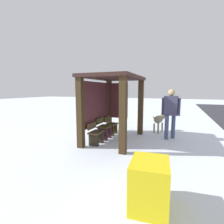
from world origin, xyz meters
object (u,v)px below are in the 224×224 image
bench_center_inside (104,131)px  bench_right_inside (111,127)px  grit_bin (149,184)px  bench_left_inside (96,136)px  person_walking (171,110)px  bus_shelter (111,94)px  dog (159,120)px

bench_center_inside → bench_right_inside: bench_center_inside is taller
bench_right_inside → grit_bin: bearing=-149.9°
bench_left_inside → person_walking: person_walking is taller
person_walking → bench_right_inside: bearing=95.8°
bus_shelter → bench_left_inside: 1.55m
person_walking → dog: person_walking is taller
bench_right_inside → person_walking: person_walking is taller
bench_center_inside → grit_bin: 3.71m
bench_left_inside → bench_right_inside: 1.33m
bench_right_inside → bus_shelter: bearing=-158.6°
bus_shelter → bench_center_inside: bearing=111.7°
bench_left_inside → grit_bin: grit_bin is taller
bench_center_inside → person_walking: person_walking is taller
bench_center_inside → person_walking: size_ratio=0.42×
person_walking → bus_shelter: bearing=111.8°
dog → person_walking: bearing=-151.8°
bench_right_inside → dog: size_ratio=0.72×
bench_left_inside → dog: bearing=-35.2°
bench_left_inside → person_walking: 2.83m
bench_right_inside → grit_bin: (-3.69, -2.14, 0.08)m
bench_center_inside → bench_right_inside: bearing=0.1°
bench_right_inside → dog: bearing=-56.9°
bus_shelter → bench_center_inside: (-0.09, 0.23, -1.32)m
bench_left_inside → bench_center_inside: bench_center_inside is taller
bench_right_inside → person_walking: (0.22, -2.23, 0.78)m
bench_center_inside → person_walking: bearing=-68.2°
bus_shelter → person_walking: bus_shelter is taller
bench_left_inside → grit_bin: (-2.36, -2.14, 0.09)m
bus_shelter → grit_bin: 3.87m
dog → bus_shelter: bearing=138.5°
bus_shelter → bench_left_inside: bearing=163.3°
bus_shelter → bench_left_inside: (-0.75, 0.23, -1.34)m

